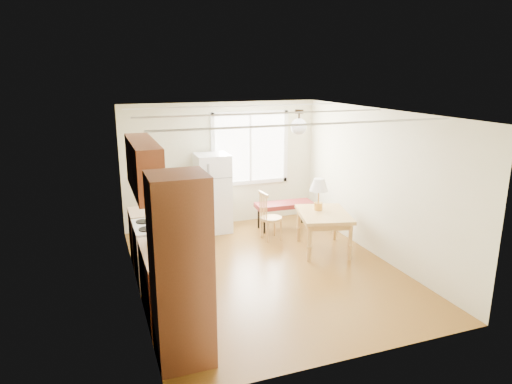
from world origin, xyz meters
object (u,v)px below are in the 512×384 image
bench (284,206)px  dining_table (324,218)px  chair (267,213)px  refrigerator (213,193)px

bench → dining_table: dining_table is taller
chair → bench: bearing=38.7°
bench → chair: bearing=-135.7°
refrigerator → chair: refrigerator is taller
bench → chair: 0.76m
chair → refrigerator: bearing=130.0°
bench → dining_table: size_ratio=0.92×
refrigerator → chair: bearing=-45.9°
bench → dining_table: 1.33m
refrigerator → dining_table: (1.55, -1.67, -0.18)m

